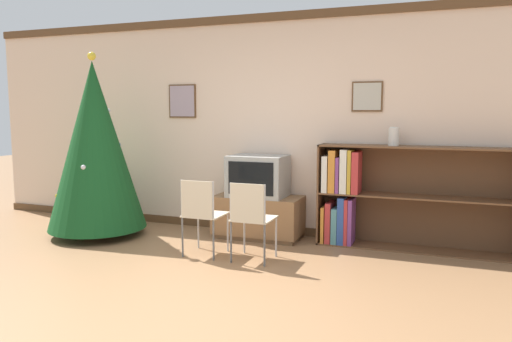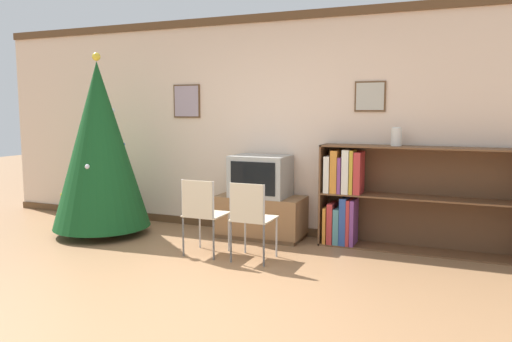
{
  "view_description": "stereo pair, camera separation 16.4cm",
  "coord_description": "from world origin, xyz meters",
  "px_view_note": "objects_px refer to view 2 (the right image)",
  "views": [
    {
      "loc": [
        2.02,
        -3.24,
        1.54
      ],
      "look_at": [
        0.25,
        1.43,
        0.93
      ],
      "focal_mm": 35.0,
      "sensor_mm": 36.0,
      "label": 1
    },
    {
      "loc": [
        2.17,
        -3.18,
        1.54
      ],
      "look_at": [
        0.25,
        1.43,
        0.93
      ],
      "focal_mm": 35.0,
      "sensor_mm": 36.0,
      "label": 2
    }
  ],
  "objects_px": {
    "vase": "(396,136)",
    "bookshelf": "(382,198)",
    "christmas_tree": "(100,145)",
    "folding_chair_right": "(251,216)",
    "television": "(261,176)",
    "tv_console": "(261,217)",
    "folding_chair_left": "(202,212)"
  },
  "relations": [
    {
      "from": "tv_console",
      "to": "christmas_tree",
      "type": "bearing_deg",
      "value": -162.3
    },
    {
      "from": "bookshelf",
      "to": "vase",
      "type": "height_order",
      "value": "vase"
    },
    {
      "from": "tv_console",
      "to": "folding_chair_left",
      "type": "height_order",
      "value": "folding_chair_left"
    },
    {
      "from": "vase",
      "to": "bookshelf",
      "type": "bearing_deg",
      "value": -170.36
    },
    {
      "from": "tv_console",
      "to": "television",
      "type": "relative_size",
      "value": 1.56
    },
    {
      "from": "folding_chair_left",
      "to": "bookshelf",
      "type": "distance_m",
      "value": 2.0
    },
    {
      "from": "christmas_tree",
      "to": "folding_chair_right",
      "type": "xyz_separation_m",
      "value": [
        2.16,
        -0.35,
        -0.63
      ]
    },
    {
      "from": "christmas_tree",
      "to": "bookshelf",
      "type": "xyz_separation_m",
      "value": [
        3.31,
        0.7,
        -0.54
      ]
    },
    {
      "from": "tv_console",
      "to": "television",
      "type": "bearing_deg",
      "value": -90.0
    },
    {
      "from": "bookshelf",
      "to": "folding_chair_right",
      "type": "bearing_deg",
      "value": -137.45
    },
    {
      "from": "christmas_tree",
      "to": "tv_console",
      "type": "distance_m",
      "value": 2.16
    },
    {
      "from": "tv_console",
      "to": "television",
      "type": "distance_m",
      "value": 0.5
    },
    {
      "from": "christmas_tree",
      "to": "folding_chair_right",
      "type": "height_order",
      "value": "christmas_tree"
    },
    {
      "from": "television",
      "to": "folding_chair_right",
      "type": "xyz_separation_m",
      "value": [
        0.28,
        -0.95,
        -0.28
      ]
    },
    {
      "from": "folding_chair_left",
      "to": "christmas_tree",
      "type": "bearing_deg",
      "value": 167.7
    },
    {
      "from": "folding_chair_left",
      "to": "folding_chair_right",
      "type": "xyz_separation_m",
      "value": [
        0.56,
        0.0,
        0.0
      ]
    },
    {
      "from": "christmas_tree",
      "to": "bookshelf",
      "type": "bearing_deg",
      "value": 11.91
    },
    {
      "from": "christmas_tree",
      "to": "folding_chair_left",
      "type": "xyz_separation_m",
      "value": [
        1.61,
        -0.35,
        -0.63
      ]
    },
    {
      "from": "tv_console",
      "to": "vase",
      "type": "height_order",
      "value": "vase"
    },
    {
      "from": "christmas_tree",
      "to": "television",
      "type": "xyz_separation_m",
      "value": [
        1.89,
        0.6,
        -0.35
      ]
    },
    {
      "from": "christmas_tree",
      "to": "tv_console",
      "type": "xyz_separation_m",
      "value": [
        1.89,
        0.6,
        -0.85
      ]
    },
    {
      "from": "folding_chair_left",
      "to": "folding_chair_right",
      "type": "relative_size",
      "value": 1.0
    },
    {
      "from": "christmas_tree",
      "to": "vase",
      "type": "height_order",
      "value": "christmas_tree"
    },
    {
      "from": "christmas_tree",
      "to": "folding_chair_right",
      "type": "bearing_deg",
      "value": -9.21
    },
    {
      "from": "folding_chair_right",
      "to": "vase",
      "type": "xyz_separation_m",
      "value": [
        1.27,
        1.07,
        0.78
      ]
    },
    {
      "from": "television",
      "to": "vase",
      "type": "height_order",
      "value": "vase"
    },
    {
      "from": "television",
      "to": "vase",
      "type": "distance_m",
      "value": 1.63
    },
    {
      "from": "bookshelf",
      "to": "tv_console",
      "type": "bearing_deg",
      "value": -176.14
    },
    {
      "from": "television",
      "to": "christmas_tree",
      "type": "bearing_deg",
      "value": -162.37
    },
    {
      "from": "tv_console",
      "to": "television",
      "type": "xyz_separation_m",
      "value": [
        0.0,
        -0.0,
        0.5
      ]
    },
    {
      "from": "television",
      "to": "bookshelf",
      "type": "bearing_deg",
      "value": 3.96
    },
    {
      "from": "folding_chair_right",
      "to": "tv_console",
      "type": "bearing_deg",
      "value": 106.27
    }
  ]
}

